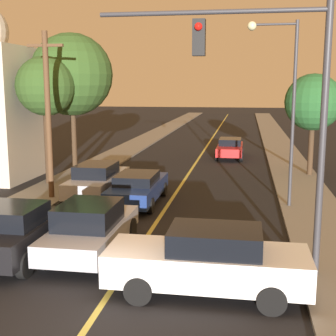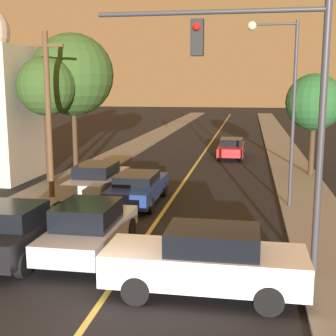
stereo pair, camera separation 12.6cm
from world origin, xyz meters
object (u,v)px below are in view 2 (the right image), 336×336
(car_near_lane_second, at_px, (138,187))
(tree_right_near, at_px, (314,103))
(car_near_lane_front, at_px, (89,228))
(streetlamp_right, at_px, (283,89))
(car_crossing_right, at_px, (206,261))
(car_outer_lane_front, at_px, (12,231))
(tree_left_far, at_px, (73,75))
(tree_left_near, at_px, (46,87))
(car_outer_lane_second, at_px, (98,180))
(car_far_oncoming, at_px, (231,148))
(traffic_signal_mast, at_px, (270,92))
(utility_pole_left, at_px, (48,113))

(car_near_lane_second, xyz_separation_m, tree_right_near, (8.06, 7.51, 3.38))
(car_near_lane_front, distance_m, streetlamp_right, 9.67)
(car_near_lane_second, xyz_separation_m, car_crossing_right, (3.69, -8.32, 0.14))
(car_outer_lane_front, bearing_deg, tree_left_far, 102.45)
(tree_left_near, height_order, tree_left_far, tree_left_far)
(streetlamp_right, bearing_deg, car_outer_lane_second, 176.35)
(car_outer_lane_front, xyz_separation_m, tree_right_near, (10.12, 14.49, 3.24))
(car_far_oncoming, relative_size, tree_right_near, 0.87)
(car_outer_lane_front, xyz_separation_m, traffic_signal_mast, (7.16, 0.06, 4.00))
(car_outer_lane_second, relative_size, tree_right_near, 0.86)
(car_outer_lane_second, relative_size, traffic_signal_mast, 0.69)
(car_near_lane_front, bearing_deg, car_far_oncoming, 80.29)
(car_far_oncoming, bearing_deg, tree_right_near, 126.58)
(car_crossing_right, bearing_deg, utility_pole_left, 42.26)
(car_crossing_right, bearing_deg, car_near_lane_second, 23.91)
(utility_pole_left, bearing_deg, traffic_signal_mast, -37.78)
(car_far_oncoming, bearing_deg, car_outer_lane_second, 67.05)
(car_outer_lane_second, bearing_deg, tree_left_far, 122.42)
(car_crossing_right, height_order, tree_left_near, tree_left_near)
(tree_left_near, bearing_deg, car_far_oncoming, 51.15)
(utility_pole_left, bearing_deg, car_far_oncoming, 61.58)
(utility_pole_left, height_order, tree_left_far, tree_left_far)
(tree_right_near, bearing_deg, car_outer_lane_front, -124.92)
(car_far_oncoming, distance_m, traffic_signal_mast, 21.16)
(car_outer_lane_second, distance_m, tree_left_near, 5.64)
(tree_left_far, bearing_deg, car_near_lane_front, -67.21)
(tree_left_far, bearing_deg, car_outer_lane_second, -57.58)
(traffic_signal_mast, height_order, utility_pole_left, utility_pole_left)
(utility_pole_left, xyz_separation_m, tree_right_near, (12.03, 7.40, 0.24))
(car_near_lane_second, height_order, tree_right_near, tree_right_near)
(car_crossing_right, bearing_deg, car_near_lane_front, 60.16)
(car_outer_lane_second, bearing_deg, car_far_oncoming, 67.05)
(car_outer_lane_second, relative_size, car_crossing_right, 0.98)
(traffic_signal_mast, bearing_deg, utility_pole_left, 142.22)
(car_crossing_right, bearing_deg, tree_right_near, -15.42)
(car_far_oncoming, bearing_deg, car_near_lane_second, 76.05)
(car_crossing_right, xyz_separation_m, tree_left_far, (-8.39, 13.31, 4.71))
(car_near_lane_front, distance_m, car_near_lane_second, 6.21)
(car_outer_lane_second, distance_m, utility_pole_left, 3.67)
(traffic_signal_mast, height_order, streetlamp_right, streetlamp_right)
(car_crossing_right, relative_size, tree_left_near, 0.77)
(car_crossing_right, distance_m, tree_left_far, 16.43)
(car_near_lane_front, relative_size, utility_pole_left, 0.63)
(traffic_signal_mast, bearing_deg, car_outer_lane_second, 132.73)
(car_near_lane_front, height_order, car_far_oncoming, car_near_lane_front)
(car_crossing_right, xyz_separation_m, tree_left_near, (-8.98, 11.27, 4.07))
(car_outer_lane_second, height_order, tree_left_near, tree_left_near)
(streetlamp_right, height_order, tree_left_far, tree_left_far)
(car_near_lane_front, relative_size, car_near_lane_second, 0.93)
(tree_right_near, bearing_deg, tree_left_near, -161.13)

